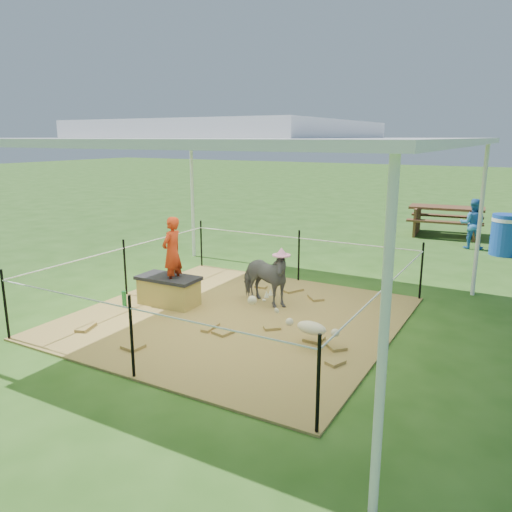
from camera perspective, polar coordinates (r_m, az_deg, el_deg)
The scene contains 14 objects.
ground at distance 7.68m, azimuth -2.21°, elevation -7.09°, with size 90.00×90.00×0.00m, color #2D5919.
hay_patch at distance 7.68m, azimuth -2.21°, elevation -6.99°, with size 4.60×4.60×0.03m, color brown.
canopy_tent at distance 7.19m, azimuth -2.41°, elevation 13.42°, with size 6.30×6.30×2.90m.
rope_fence at distance 7.48m, azimuth -2.25°, elevation -2.47°, with size 4.54×4.54×1.00m.
straw_bale at distance 8.25m, azimuth -9.93°, elevation -4.07°, with size 0.94×0.47×0.42m, color #AE923F.
dark_cloth at distance 8.18m, azimuth -9.99°, elevation -2.49°, with size 1.01×0.52×0.05m, color black.
woman at distance 7.99m, azimuth -9.59°, elevation 1.13°, with size 0.41×0.27×1.13m, color red.
green_bottle at distance 8.31m, azimuth -14.82°, elevation -4.77°, with size 0.07×0.07×0.26m, color #1A7931.
pony at distance 8.05m, azimuth 0.88°, elevation -2.50°, with size 0.49×1.07×0.90m, color #505055.
pink_hat at distance 7.93m, azimuth 0.90°, elevation 1.08°, with size 0.28×0.28×0.13m, color pink.
foal at distance 6.56m, azimuth 6.38°, elevation -7.91°, with size 1.02×0.57×0.57m, color beige, non-canonical shape.
trash_barrel at distance 12.95m, azimuth 26.55°, elevation 2.17°, with size 0.62×0.62×0.96m, color #1746B1.
picnic_table_near at distance 14.90m, azimuth 20.85°, elevation 3.75°, with size 1.96×1.41×0.82m, color brown.
distant_person at distance 13.36m, azimuth 23.51°, elevation 3.40°, with size 0.60×0.47×1.24m, color #3274BB.
Camera 1 is at (3.78, -6.12, 2.70)m, focal length 35.00 mm.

